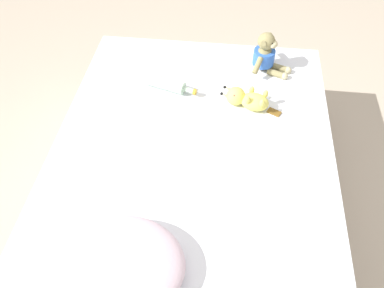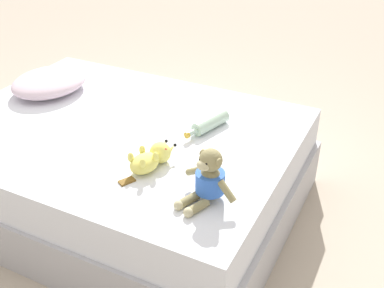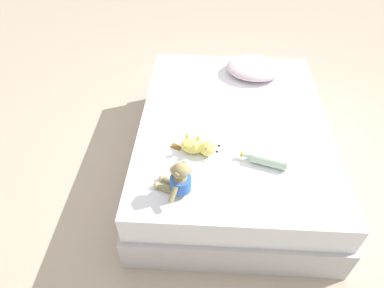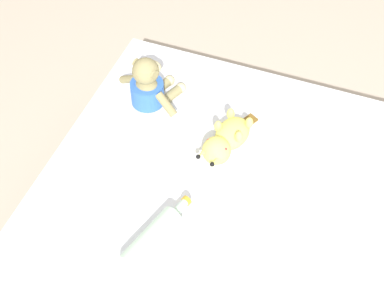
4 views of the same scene
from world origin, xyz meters
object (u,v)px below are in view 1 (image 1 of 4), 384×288
at_px(plush_yellow_creature, 247,99).
at_px(glass_bottle, 166,84).
at_px(plush_monkey, 266,55).
at_px(pillow, 123,263).
at_px(bed, 192,182).

xyz_separation_m(plush_yellow_creature, glass_bottle, (0.44, -0.09, -0.01)).
bearing_deg(plush_monkey, pillow, 67.85).
xyz_separation_m(plush_monkey, plush_yellow_creature, (0.10, 0.33, -0.05)).
xyz_separation_m(pillow, plush_monkey, (-0.53, -1.30, 0.04)).
distance_m(bed, glass_bottle, 0.56).
bearing_deg(glass_bottle, plush_monkey, -155.85).
distance_m(plush_monkey, glass_bottle, 0.59).
bearing_deg(pillow, plush_monkey, -112.15).
relative_size(pillow, plush_yellow_creature, 1.53).
relative_size(bed, plush_monkey, 6.71).
bearing_deg(glass_bottle, bed, 113.74).
xyz_separation_m(bed, glass_bottle, (0.19, -0.44, 0.29)).
distance_m(bed, pillow, 0.72).
height_order(plush_monkey, glass_bottle, plush_monkey).
bearing_deg(plush_monkey, glass_bottle, 24.15).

